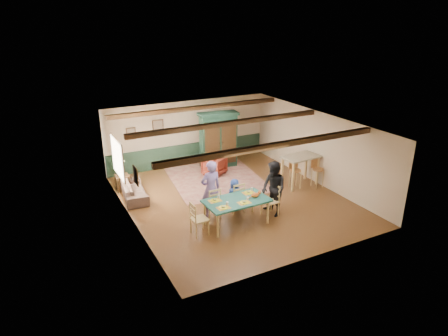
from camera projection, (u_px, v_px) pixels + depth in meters
name	position (u px, v px, depth m)	size (l,w,h in m)	color
floor	(234.00, 199.00, 13.74)	(8.00, 8.00, 0.00)	#4F2E16
wall_back	(188.00, 133.00, 16.58)	(7.00, 0.02, 2.70)	beige
wall_left	(130.00, 182.00, 11.76)	(0.02, 8.00, 2.70)	beige
wall_right	(317.00, 148.00, 14.75)	(0.02, 8.00, 2.70)	beige
ceiling	(235.00, 123.00, 12.77)	(7.00, 8.00, 0.02)	silver
wainscot_back	(189.00, 154.00, 16.88)	(6.95, 0.03, 0.90)	#1B3224
ceiling_beam_front	(275.00, 145.00, 10.89)	(6.95, 0.16, 0.16)	black
ceiling_beam_mid	(229.00, 123.00, 13.14)	(6.95, 0.16, 0.16)	black
ceiling_beam_back	(197.00, 108.00, 15.29)	(6.95, 0.16, 0.16)	black
window_left	(117.00, 158.00, 13.12)	(0.06, 1.60, 1.30)	white
picture_left_wall	(136.00, 176.00, 11.13)	(0.04, 0.42, 0.52)	gray
picture_back_a	(158.00, 126.00, 15.84)	(0.45, 0.04, 0.55)	gray
picture_back_b	(131.00, 134.00, 15.42)	(0.38, 0.04, 0.48)	gray
dining_table	(236.00, 212.00, 11.99)	(1.92, 1.07, 0.80)	#1A5348
dining_chair_far_left	(212.00, 202.00, 12.39)	(0.45, 0.47, 1.01)	tan
dining_chair_far_right	(236.00, 197.00, 12.77)	(0.45, 0.47, 1.01)	tan
dining_chair_end_left	(199.00, 218.00, 11.41)	(0.45, 0.47, 1.01)	tan
dining_chair_end_right	(270.00, 200.00, 12.50)	(0.45, 0.47, 1.01)	tan
person_man	(211.00, 189.00, 12.31)	(0.67, 0.44, 1.84)	#745EA2
person_woman	(273.00, 189.00, 12.42)	(0.85, 0.67, 1.76)	black
person_child	(235.00, 195.00, 12.83)	(0.52, 0.34, 1.07)	navy
cat	(255.00, 195.00, 11.99)	(0.38, 0.15, 0.19)	#BC5A21
place_setting_near_left	(224.00, 206.00, 11.35)	(0.43, 0.32, 0.11)	yellow
place_setting_near_center	(244.00, 201.00, 11.66)	(0.43, 0.32, 0.11)	yellow
place_setting_far_left	(215.00, 199.00, 11.79)	(0.43, 0.32, 0.11)	yellow
place_setting_far_right	(249.00, 191.00, 12.31)	(0.43, 0.32, 0.11)	yellow
area_rug	(215.00, 178.00, 15.53)	(3.33, 3.95, 0.01)	tan
armoire	(218.00, 140.00, 16.37)	(1.62, 0.65, 2.29)	#132F23
armchair	(214.00, 166.00, 15.79)	(0.78, 0.80, 0.73)	#521610
sofa	(134.00, 190.00, 13.81)	(1.87, 0.73, 0.55)	#413029
end_table	(123.00, 183.00, 14.37)	(0.47, 0.47, 0.58)	black
table_lamp	(121.00, 168.00, 14.17)	(0.30, 0.30, 0.53)	beige
counter_table	(300.00, 171.00, 14.72)	(1.36, 0.80, 1.14)	#C2BA97
bar_stool_left	(295.00, 174.00, 14.47)	(0.39, 0.43, 1.11)	#B77D47
bar_stool_right	(318.00, 173.00, 14.59)	(0.39, 0.43, 1.10)	#B77D47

